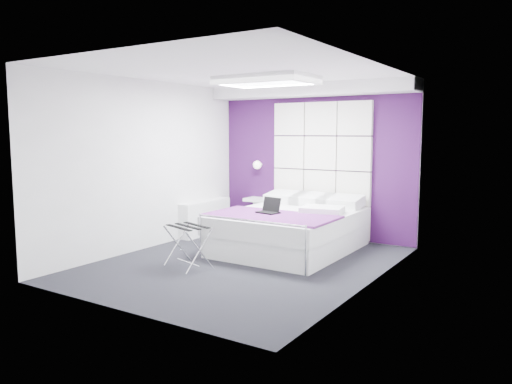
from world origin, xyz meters
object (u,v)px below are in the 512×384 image
(nightstand, at_px, (259,200))
(wall_lamp, at_px, (258,165))
(bed, at_px, (290,229))
(radiator, at_px, (205,217))
(luggage_rack, at_px, (188,246))
(laptop, at_px, (269,209))

(nightstand, bearing_deg, wall_lamp, 138.01)
(bed, bearing_deg, wall_lamp, 139.79)
(radiator, height_order, nightstand, nightstand)
(wall_lamp, bearing_deg, luggage_rack, -78.56)
(bed, xyz_separation_m, laptop, (-0.12, -0.42, 0.36))
(radiator, distance_m, luggage_rack, 2.19)
(nightstand, relative_size, luggage_rack, 0.84)
(wall_lamp, bearing_deg, radiator, -130.10)
(wall_lamp, bearing_deg, laptop, -52.74)
(radiator, bearing_deg, laptop, -21.60)
(nightstand, bearing_deg, radiator, -133.55)
(wall_lamp, bearing_deg, bed, -40.21)
(radiator, xyz_separation_m, laptop, (1.74, -0.69, 0.39))
(radiator, relative_size, luggage_rack, 2.10)
(bed, bearing_deg, laptop, -105.38)
(radiator, height_order, laptop, laptop)
(wall_lamp, relative_size, luggage_rack, 0.26)
(radiator, relative_size, nightstand, 2.49)
(wall_lamp, xyz_separation_m, bed, (1.22, -1.03, -0.89))
(nightstand, relative_size, laptop, 1.53)
(bed, relative_size, nightstand, 4.63)
(radiator, xyz_separation_m, luggage_rack, (1.17, -1.86, -0.02))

